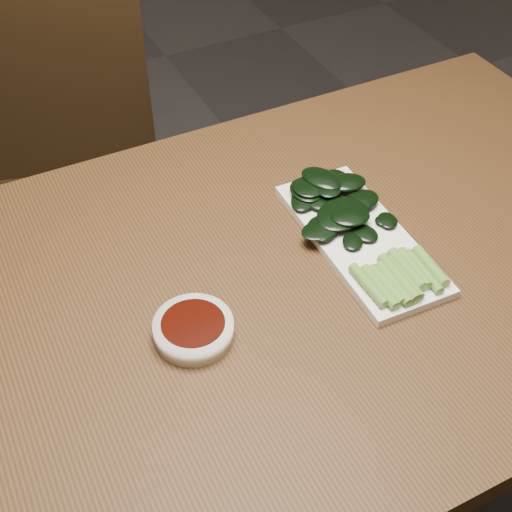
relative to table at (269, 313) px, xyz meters
The scene contains 5 objects.
table is the anchor object (origin of this frame).
chair_far 0.73m from the table, 102.32° to the left, with size 0.51×0.51×0.89m.
sauce_bowl 0.17m from the table, 161.49° to the right, with size 0.11×0.11×0.03m.
serving_plate 0.18m from the table, ahead, with size 0.15×0.32×0.01m.
gai_lan 0.19m from the table, 13.21° to the left, with size 0.16×0.32×0.03m.
Camera 1 is at (-0.34, -0.63, 1.50)m, focal length 50.00 mm.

